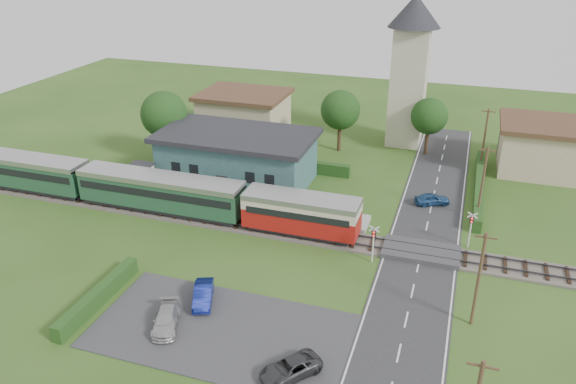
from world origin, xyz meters
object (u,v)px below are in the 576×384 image
(crossing_signal_far, at_px, (471,225))
(train, at_px, (131,187))
(car_on_road, at_px, (432,199))
(car_park_silver, at_px, (166,319))
(station_building, at_px, (237,157))
(crossing_signal_near, at_px, (374,239))
(house_east, at_px, (539,146))
(pedestrian_near, at_px, (269,199))
(church_tower, at_px, (411,61))
(car_park_dark, at_px, (290,368))
(house_west, at_px, (244,113))
(pedestrian_far, at_px, (173,184))
(equipment_hut, at_px, (141,177))
(car_park_blue, at_px, (203,294))

(crossing_signal_far, bearing_deg, train, -175.54)
(car_on_road, bearing_deg, car_park_silver, 123.95)
(station_building, xyz_separation_m, crossing_signal_near, (16.40, -11.40, -0.55))
(house_east, xyz_separation_m, pedestrian_near, (-24.39, -18.86, -1.38))
(crossing_signal_near, bearing_deg, car_on_road, 73.33)
(church_tower, height_order, house_east, church_tower)
(church_tower, relative_size, crossing_signal_far, 5.37)
(house_east, bearing_deg, pedestrian_near, -142.29)
(station_building, height_order, church_tower, church_tower)
(crossing_signal_far, bearing_deg, car_park_dark, -116.60)
(house_east, bearing_deg, house_west, 178.36)
(car_on_road, xyz_separation_m, pedestrian_far, (-24.60, -6.03, 0.62))
(station_building, distance_m, house_east, 32.70)
(equipment_hut, relative_size, car_park_silver, 0.66)
(car_park_dark, distance_m, pedestrian_near, 21.43)
(station_building, xyz_separation_m, house_east, (30.00, 13.01, 0.10))
(train, distance_m, pedestrian_near, 13.06)
(crossing_signal_near, relative_size, crossing_signal_far, 1.00)
(house_west, relative_size, crossing_signal_far, 3.30)
(station_building, xyz_separation_m, car_park_blue, (5.99, -20.49, -2.02))
(car_on_road, distance_m, car_park_dark, 26.72)
(crossing_signal_near, bearing_deg, house_west, 130.11)
(crossing_signal_near, bearing_deg, car_park_silver, -132.97)
(station_building, xyz_separation_m, church_tower, (15.00, 17.01, 7.53))
(crossing_signal_far, height_order, pedestrian_far, crossing_signal_far)
(equipment_hut, height_order, pedestrian_near, equipment_hut)
(house_west, bearing_deg, crossing_signal_near, -49.89)
(crossing_signal_far, height_order, car_park_blue, crossing_signal_far)
(station_building, distance_m, pedestrian_far, 7.29)
(equipment_hut, height_order, car_park_blue, equipment_hut)
(car_park_blue, bearing_deg, crossing_signal_near, 20.27)
(station_building, distance_m, car_on_road, 20.10)
(house_east, xyz_separation_m, car_park_blue, (-24.01, -33.50, -2.12))
(crossing_signal_near, distance_m, crossing_signal_far, 8.65)
(house_west, distance_m, car_park_silver, 39.11)
(car_park_blue, distance_m, car_park_dark, 9.56)
(car_park_dark, bearing_deg, equipment_hut, 177.83)
(car_park_dark, bearing_deg, crossing_signal_far, 102.89)
(house_west, bearing_deg, station_building, -70.35)
(equipment_hut, distance_m, car_park_silver, 22.14)
(station_building, relative_size, church_tower, 0.91)
(car_park_dark, distance_m, pedestrian_far, 27.46)
(car_on_road, bearing_deg, station_building, 67.42)
(crossing_signal_near, distance_m, pedestrian_far, 21.86)
(car_park_blue, bearing_deg, church_tower, 55.62)
(car_park_silver, distance_m, pedestrian_near, 17.95)
(car_park_silver, bearing_deg, car_on_road, 37.29)
(car_on_road, xyz_separation_m, car_park_dark, (-5.85, -26.07, -0.00))
(equipment_hut, bearing_deg, house_west, 81.38)
(house_east, distance_m, pedestrian_far, 39.26)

